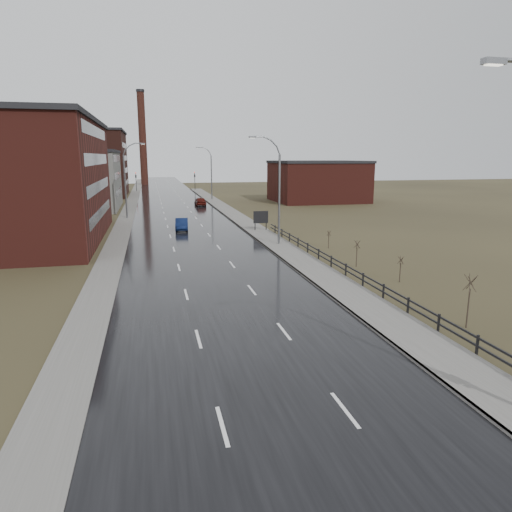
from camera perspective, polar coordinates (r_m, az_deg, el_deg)
ground at (r=14.44m, az=8.81°, el=-27.71°), size 320.00×320.00×0.00m
road at (r=70.94m, az=-9.38°, el=4.64°), size 14.00×300.00×0.06m
sidewalk_right at (r=47.91m, az=2.96°, el=1.24°), size 3.20×180.00×0.18m
curb_right at (r=47.52m, az=1.19°, el=1.16°), size 0.16×180.00×0.18m
sidewalk_left at (r=70.90m, az=-16.03°, el=4.35°), size 2.40×260.00×0.12m
warehouse_mid at (r=89.34m, az=-22.03°, el=8.83°), size 16.32×20.40×10.50m
warehouse_far at (r=119.67m, az=-22.35°, el=10.66°), size 26.52×24.48×15.50m
building_right at (r=98.63m, az=7.71°, el=9.26°), size 18.36×16.32×8.50m
smokestack at (r=160.33m, az=-14.00°, el=14.16°), size 2.70×2.70×30.70m
streetlight_right_mid at (r=48.08m, az=2.59°, el=8.19°), size 3.36×0.28×11.35m
streetlight_left at (r=72.36m, az=-15.82°, el=9.12°), size 3.36×0.28×11.35m
streetlight_right_far at (r=101.08m, az=-5.76°, el=10.28°), size 3.36×0.28×11.35m
guardrail at (r=33.18m, az=13.76°, el=-3.00°), size 0.10×53.05×1.10m
shrub_c at (r=27.57m, az=25.07°, el=-5.00°), size 0.71×0.75×3.03m
shrub_d at (r=35.91m, az=17.60°, el=-1.49°), size 0.48×0.50×2.01m
shrub_e at (r=39.91m, az=12.49°, el=0.39°), size 0.55×0.58×2.32m
shrub_f at (r=47.64m, az=9.08°, el=2.13°), size 0.45×0.47×1.85m
billboard at (r=57.79m, az=0.60°, el=4.80°), size 1.92×0.17×2.59m
traffic_light_left at (r=130.33m, az=-14.80°, el=9.83°), size 0.58×2.73×5.30m
traffic_light_right at (r=130.87m, az=-7.68°, el=10.13°), size 0.58×2.73×5.30m
car_near at (r=59.58m, az=-9.27°, el=3.91°), size 1.90×4.62×1.49m
car_far at (r=89.38m, az=-6.98°, el=6.77°), size 2.00×4.86×1.65m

